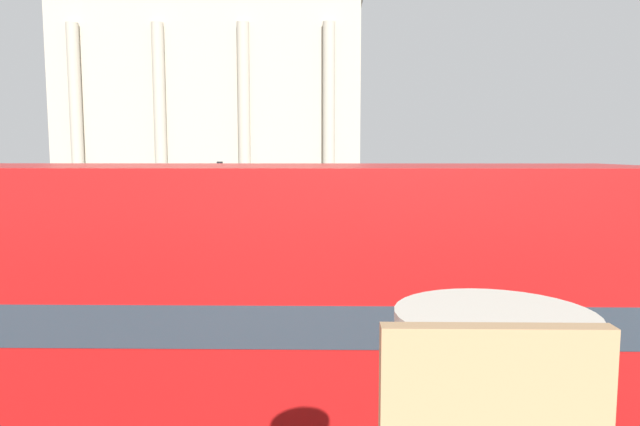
% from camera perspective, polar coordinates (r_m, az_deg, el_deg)
% --- Properties ---
extents(double_decker_bus, '(11.00, 2.77, 4.20)m').
position_cam_1_polar(double_decker_bus, '(7.34, -12.92, -9.97)').
color(double_decker_bus, black).
rests_on(double_decker_bus, ground_plane).
extents(cafe_dining_table, '(0.60, 0.60, 0.73)m').
position_cam_1_polar(cafe_dining_table, '(1.87, 16.91, -15.24)').
color(cafe_dining_table, '#2D2D30').
rests_on(cafe_dining_table, cafe_floor_slab).
extents(plaza_building_left, '(23.95, 11.75, 16.64)m').
position_cam_1_polar(plaza_building_left, '(49.00, -10.28, 10.64)').
color(plaza_building_left, '#B2A893').
rests_on(plaza_building_left, ground_plane).
extents(traffic_light_near, '(0.42, 0.24, 4.17)m').
position_cam_1_polar(traffic_light_near, '(11.57, -9.52, -2.18)').
color(traffic_light_near, black).
rests_on(traffic_light_near, ground_plane).
extents(traffic_light_mid, '(0.42, 0.24, 3.49)m').
position_cam_1_polar(traffic_light_mid, '(18.35, -4.29, -0.38)').
color(traffic_light_mid, black).
rests_on(traffic_light_mid, ground_plane).
extents(car_black, '(4.20, 1.93, 1.35)m').
position_cam_1_polar(car_black, '(23.78, 22.15, -3.20)').
color(car_black, black).
rests_on(car_black, ground_plane).
extents(car_maroon, '(4.20, 1.93, 1.35)m').
position_cam_1_polar(car_maroon, '(19.31, 15.22, -5.04)').
color(car_maroon, black).
rests_on(car_maroon, ground_plane).
extents(pedestrian_grey, '(0.32, 0.32, 1.75)m').
position_cam_1_polar(pedestrian_grey, '(30.16, 4.23, -0.29)').
color(pedestrian_grey, '#282B33').
rests_on(pedestrian_grey, ground_plane).
extents(pedestrian_olive, '(0.32, 0.32, 1.79)m').
position_cam_1_polar(pedestrian_olive, '(13.42, -15.20, -8.43)').
color(pedestrian_olive, '#282B33').
rests_on(pedestrian_olive, ground_plane).
extents(pedestrian_yellow, '(0.32, 0.32, 1.83)m').
position_cam_1_polar(pedestrian_yellow, '(23.74, -11.39, -2.00)').
color(pedestrian_yellow, '#282B33').
rests_on(pedestrian_yellow, ground_plane).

